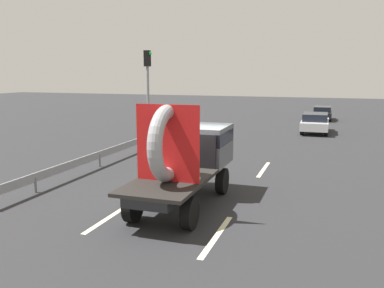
% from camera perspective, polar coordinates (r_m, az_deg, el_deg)
% --- Properties ---
extents(ground_plane, '(120.00, 120.00, 0.00)m').
position_cam_1_polar(ground_plane, '(13.85, -0.53, -7.54)').
color(ground_plane, '#28282B').
extents(flatbed_truck, '(2.02, 5.52, 3.32)m').
position_cam_1_polar(flatbed_truck, '(13.22, -0.37, -1.30)').
color(flatbed_truck, black).
rests_on(flatbed_truck, ground_plane).
extents(distant_sedan, '(1.82, 4.25, 1.39)m').
position_cam_1_polar(distant_sedan, '(29.79, 16.98, 2.95)').
color(distant_sedan, black).
rests_on(distant_sedan, ground_plane).
extents(traffic_light, '(0.42, 0.36, 5.44)m').
position_cam_1_polar(traffic_light, '(23.71, -6.25, 8.49)').
color(traffic_light, gray).
rests_on(traffic_light, ground_plane).
extents(guardrail, '(0.10, 16.89, 0.71)m').
position_cam_1_polar(guardrail, '(20.39, -9.85, -0.44)').
color(guardrail, gray).
rests_on(guardrail, ground_plane).
extents(lane_dash_left_near, '(0.16, 2.76, 0.01)m').
position_cam_1_polar(lane_dash_left_near, '(12.29, -11.52, -10.04)').
color(lane_dash_left_near, beige).
rests_on(lane_dash_left_near, ground_plane).
extents(lane_dash_left_far, '(0.16, 2.62, 0.01)m').
position_cam_1_polar(lane_dash_left_far, '(19.35, 0.51, -2.44)').
color(lane_dash_left_far, beige).
rests_on(lane_dash_left_far, ground_plane).
extents(lane_dash_right_near, '(0.16, 2.90, 0.01)m').
position_cam_1_polar(lane_dash_right_near, '(10.78, 3.51, -12.79)').
color(lane_dash_right_near, beige).
rests_on(lane_dash_right_near, ground_plane).
extents(lane_dash_right_far, '(0.16, 2.92, 0.01)m').
position_cam_1_polar(lane_dash_right_far, '(18.01, 10.07, -3.54)').
color(lane_dash_right_far, beige).
rests_on(lane_dash_right_far, ground_plane).
extents(oncoming_car, '(1.60, 3.74, 1.22)m').
position_cam_1_polar(oncoming_car, '(38.13, 17.91, 4.23)').
color(oncoming_car, black).
rests_on(oncoming_car, ground_plane).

